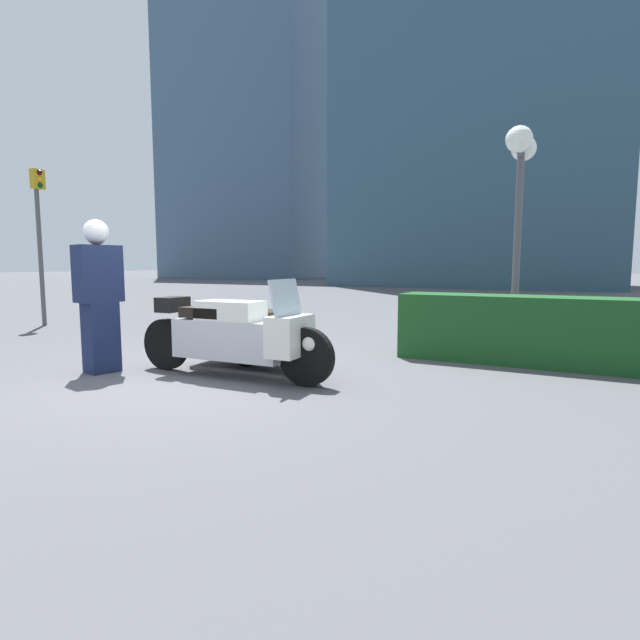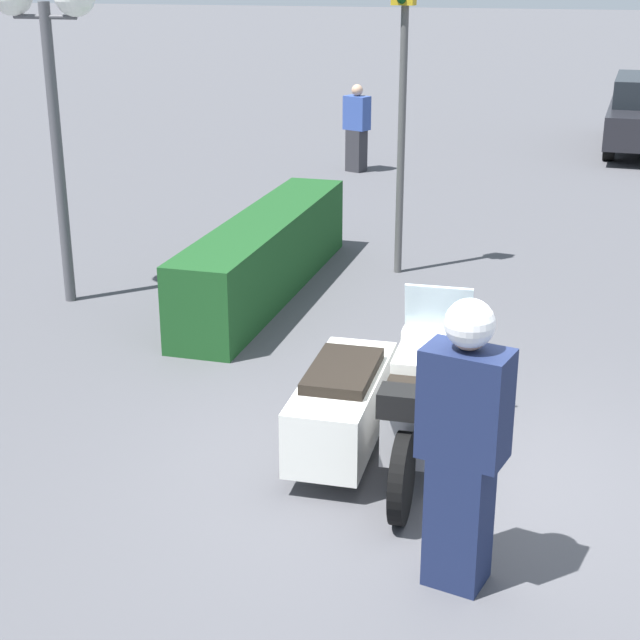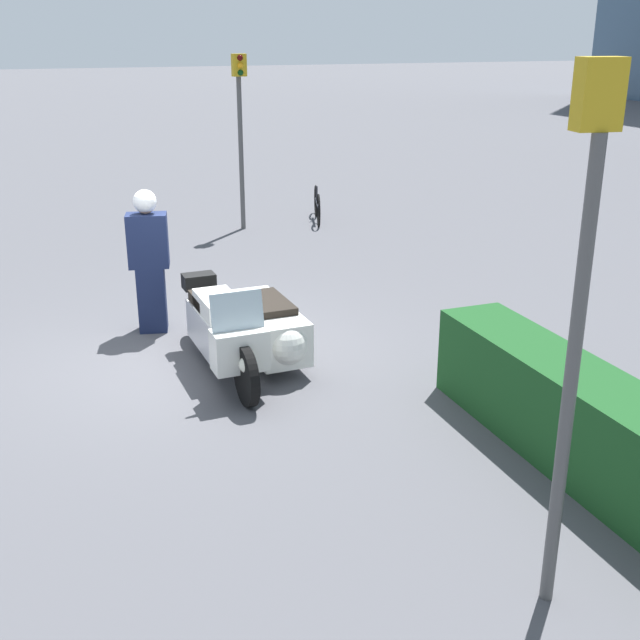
# 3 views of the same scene
# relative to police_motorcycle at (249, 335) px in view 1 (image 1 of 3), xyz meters

# --- Properties ---
(ground_plane) EXTENTS (160.00, 160.00, 0.00)m
(ground_plane) POSITION_rel_police_motorcycle_xyz_m (-0.61, -0.55, -0.46)
(ground_plane) COLOR #4C4C51
(police_motorcycle) EXTENTS (2.61, 1.18, 1.15)m
(police_motorcycle) POSITION_rel_police_motorcycle_xyz_m (0.00, 0.00, 0.00)
(police_motorcycle) COLOR black
(police_motorcycle) RESTS_ON ground
(officer_rider) EXTENTS (0.41, 0.56, 1.84)m
(officer_rider) POSITION_rel_police_motorcycle_xyz_m (-1.61, -0.82, 0.51)
(officer_rider) COLOR #192347
(officer_rider) RESTS_ON ground
(hedge_bush_curbside) EXTENTS (4.27, 0.71, 0.90)m
(hedge_bush_curbside) POSITION_rel_police_motorcycle_xyz_m (3.41, 2.12, -0.02)
(hedge_bush_curbside) COLOR #19471E
(hedge_bush_curbside) RESTS_ON ground
(twin_lamp_post) EXTENTS (0.42, 1.14, 3.50)m
(twin_lamp_post) POSITION_rel_police_motorcycle_xyz_m (2.54, 4.17, 2.42)
(twin_lamp_post) COLOR #4C4C51
(twin_lamp_post) RESTS_ON ground
(traffic_light_far) EXTENTS (0.23, 0.27, 3.28)m
(traffic_light_far) POSITION_rel_police_motorcycle_xyz_m (-6.66, 1.80, 1.70)
(traffic_light_far) COLOR #4C4C4C
(traffic_light_far) RESTS_ON ground
(bicycle_parked) EXTENTS (1.56, 0.52, 0.70)m
(bicycle_parked) POSITION_rel_police_motorcycle_xyz_m (-6.83, 3.41, -0.15)
(bicycle_parked) COLOR black
(bicycle_parked) RESTS_ON ground
(office_building_main) EXTENTS (15.80, 9.83, 24.41)m
(office_building_main) POSITION_rel_police_motorcycle_xyz_m (-2.33, 27.19, 11.74)
(office_building_main) COLOR #2D4C60
(office_building_main) RESTS_ON ground
(office_building_side) EXTENTS (14.91, 9.57, 26.61)m
(office_building_side) POSITION_rel_police_motorcycle_xyz_m (-24.98, 35.02, 12.84)
(office_building_side) COLOR #3D5670
(office_building_side) RESTS_ON ground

